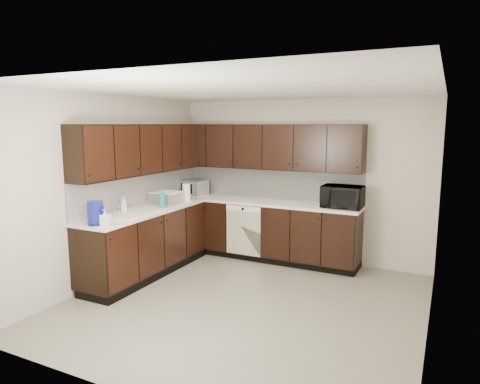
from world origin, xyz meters
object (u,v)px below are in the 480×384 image
blue_pitcher (95,213)px  sink (131,218)px  toaster_oven (194,187)px  microwave (342,197)px  storage_bin (166,198)px

blue_pitcher → sink: bearing=115.8°
sink → blue_pitcher: (0.05, -0.69, 0.20)m
sink → toaster_oven: 1.70m
sink → microwave: (2.43, 1.66, 0.22)m
microwave → sink: bearing=-145.0°
sink → microwave: microwave is taller
storage_bin → blue_pitcher: 1.52m
blue_pitcher → storage_bin: bearing=114.5°
toaster_oven → blue_pitcher: bearing=-77.7°
storage_bin → blue_pitcher: size_ratio=1.56×
sink → toaster_oven: bearing=92.3°
toaster_oven → microwave: bearing=8.9°
microwave → blue_pitcher: (-2.38, -2.35, -0.02)m
storage_bin → blue_pitcher: blue_pitcher is taller
sink → toaster_oven: (-0.07, 1.69, 0.19)m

